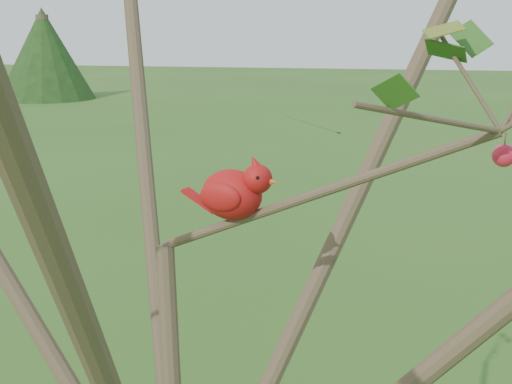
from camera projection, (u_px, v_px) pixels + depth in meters
crabapple_tree at (179, 174)px, 1.21m from camera, size 2.35×2.05×2.95m
cardinal at (235, 192)px, 1.32m from camera, size 0.20×0.12×0.14m
distant_trees at (361, 51)px, 24.64m from camera, size 43.18×15.52×3.27m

